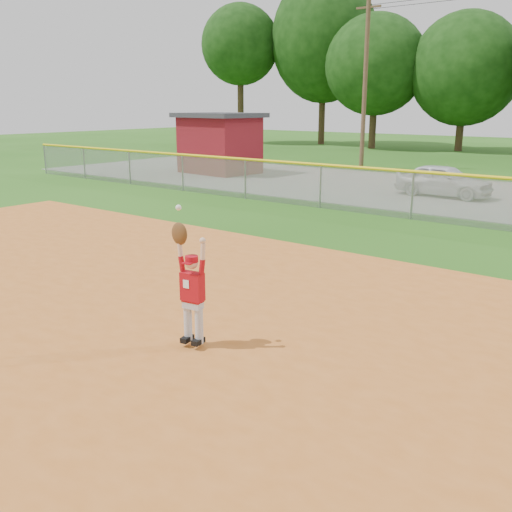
% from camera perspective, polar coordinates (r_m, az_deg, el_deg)
% --- Properties ---
extents(ground, '(120.00, 120.00, 0.00)m').
position_cam_1_polar(ground, '(10.38, -6.90, -4.88)').
color(ground, '#245613').
rests_on(ground, ground).
extents(clay_infield, '(24.00, 16.00, 0.04)m').
position_cam_1_polar(clay_infield, '(8.67, -21.11, -9.79)').
color(clay_infield, '#B96021').
rests_on(clay_infield, ground).
extents(parking_strip, '(44.00, 10.00, 0.03)m').
position_cam_1_polar(parking_strip, '(24.19, 20.77, 5.68)').
color(parking_strip, gray).
rests_on(parking_strip, ground).
extents(car_white_a, '(3.70, 1.62, 1.24)m').
position_cam_1_polar(car_white_a, '(23.43, 18.26, 7.20)').
color(car_white_a, silver).
rests_on(car_white_a, parking_strip).
extents(utility_shed, '(4.40, 3.57, 3.08)m').
position_cam_1_polar(utility_shed, '(30.15, -3.67, 11.23)').
color(utility_shed, maroon).
rests_on(utility_shed, ground).
extents(outfield_fence, '(40.06, 0.10, 1.55)m').
position_cam_1_polar(outfield_fence, '(18.46, 15.39, 6.24)').
color(outfield_fence, gray).
rests_on(outfield_fence, ground).
extents(ballplayer, '(0.59, 0.28, 2.03)m').
position_cam_1_polar(ballplayer, '(8.27, -6.56, -2.87)').
color(ballplayer, silver).
rests_on(ballplayer, ground).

